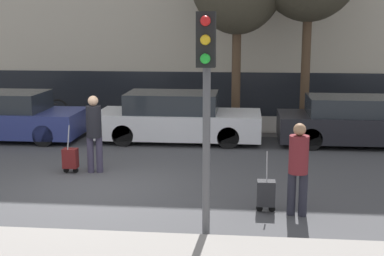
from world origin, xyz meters
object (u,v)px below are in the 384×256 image
at_px(pedestrian_right, 298,164).
at_px(traffic_light, 206,80).
at_px(parked_car_2, 355,122).
at_px(trolley_right, 266,193).
at_px(parked_bicycle, 43,109).
at_px(pedestrian_left, 94,129).
at_px(trolley_left, 70,158).
at_px(parked_car_1, 177,118).
at_px(parked_car_0, 11,117).

relative_size(pedestrian_right, traffic_light, 0.47).
xyz_separation_m(parked_car_2, trolley_right, (-2.66, -5.76, -0.29)).
height_order(trolley_right, parked_bicycle, trolley_right).
distance_m(parked_car_2, pedestrian_left, 7.33).
xyz_separation_m(parked_car_2, traffic_light, (-3.65, -7.08, 1.86)).
height_order(pedestrian_right, trolley_right, pedestrian_right).
xyz_separation_m(trolley_left, parked_bicycle, (-2.89, 5.88, 0.15)).
bearing_deg(pedestrian_right, trolley_left, 168.03).
xyz_separation_m(parked_car_2, pedestrian_right, (-2.13, -5.89, 0.30)).
bearing_deg(parked_car_1, pedestrian_right, -64.05).
distance_m(trolley_left, traffic_light, 5.25).
height_order(parked_car_2, pedestrian_left, pedestrian_left).
bearing_deg(parked_car_0, pedestrian_right, -36.27).
xyz_separation_m(trolley_right, traffic_light, (-0.98, -1.32, 2.15)).
relative_size(pedestrian_right, trolley_right, 1.48).
bearing_deg(parked_bicycle, parked_car_2, -12.90).
xyz_separation_m(parked_car_0, parked_bicycle, (0.01, 2.47, -0.16)).
bearing_deg(trolley_left, parked_car_0, 130.38).
xyz_separation_m(pedestrian_right, trolley_right, (-0.54, 0.12, -0.59)).
relative_size(trolley_right, traffic_light, 0.32).
relative_size(pedestrian_left, parked_bicycle, 0.99).
distance_m(parked_car_2, parked_bicycle, 10.11).
bearing_deg(parked_bicycle, pedestrian_right, -46.50).
height_order(trolley_left, parked_bicycle, trolley_left).
bearing_deg(parked_car_2, pedestrian_left, -151.29).
distance_m(parked_car_0, pedestrian_left, 4.78).
bearing_deg(pedestrian_left, parked_car_1, 56.95).
xyz_separation_m(parked_car_0, traffic_light, (6.22, -6.87, 1.85)).
bearing_deg(parked_car_2, traffic_light, -117.25).
bearing_deg(parked_car_2, parked_car_1, 179.89).
height_order(parked_car_1, parked_bicycle, parked_car_1).
relative_size(parked_car_0, trolley_right, 3.64).
distance_m(parked_car_0, traffic_light, 9.45).
bearing_deg(trolley_right, pedestrian_left, 149.14).
bearing_deg(parked_car_1, parked_bicycle, 155.18).
xyz_separation_m(parked_car_2, pedestrian_left, (-6.42, -3.52, 0.36)).
height_order(pedestrian_right, parked_bicycle, pedestrian_right).
relative_size(parked_car_0, trolley_left, 3.68).
xyz_separation_m(parked_car_0, parked_car_1, (4.87, 0.22, 0.01)).
xyz_separation_m(parked_car_1, parked_car_2, (5.00, -0.01, -0.02)).
xyz_separation_m(parked_car_0, trolley_right, (7.20, -5.55, -0.30)).
relative_size(pedestrian_right, parked_bicycle, 0.93).
distance_m(pedestrian_right, traffic_light, 2.49).
xyz_separation_m(trolley_left, pedestrian_right, (4.84, -2.27, 0.59)).
height_order(parked_car_0, pedestrian_right, pedestrian_right).
height_order(parked_car_2, traffic_light, traffic_light).
distance_m(parked_car_0, pedestrian_right, 9.60).
relative_size(parked_car_0, parked_car_1, 0.87).
relative_size(parked_car_1, pedestrian_right, 2.83).
height_order(parked_car_2, parked_bicycle, parked_car_2).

